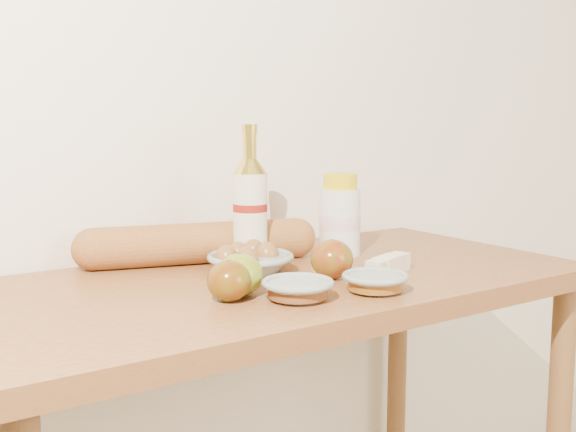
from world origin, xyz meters
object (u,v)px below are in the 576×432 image
object	(u,v)px
egg_bowl	(249,261)
bourbon_bottle	(250,208)
baguette	(199,243)
cream_bottle	(340,217)
table	(279,338)

from	to	relation	value
egg_bowl	bourbon_bottle	bearing A→B (deg)	56.65
egg_bowl	baguette	bearing A→B (deg)	105.26
cream_bottle	baguette	size ratio (longest dim) A/B	0.35
bourbon_bottle	egg_bowl	world-z (taller)	bourbon_bottle
bourbon_bottle	cream_bottle	distance (m)	0.22
table	cream_bottle	bearing A→B (deg)	23.88
bourbon_bottle	baguette	bearing A→B (deg)	135.14
table	baguette	world-z (taller)	baguette
table	cream_bottle	world-z (taller)	cream_bottle
cream_bottle	baguette	world-z (taller)	cream_bottle
baguette	bourbon_bottle	bearing A→B (deg)	-24.21
baguette	egg_bowl	bearing A→B (deg)	-58.69
table	bourbon_bottle	distance (m)	0.27
bourbon_bottle	cream_bottle	world-z (taller)	bourbon_bottle
cream_bottle	baguette	distance (m)	0.32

